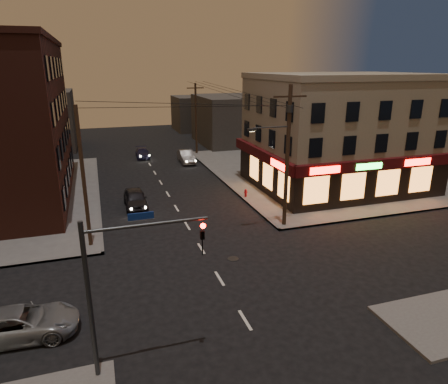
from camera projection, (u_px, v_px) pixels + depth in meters
name	position (u px, v px, depth m)	size (l,w,h in m)	color
ground	(220.00, 279.00, 22.24)	(120.00, 120.00, 0.00)	black
sidewalk_ne	(322.00, 170.00, 44.72)	(24.00, 28.00, 0.15)	#514F4C
pizza_building	(338.00, 132.00, 37.46)	(15.85, 12.85, 10.50)	gray
bg_building_ne_a	(233.00, 120.00, 59.71)	(10.00, 12.00, 7.00)	#3F3D3A
bg_building_nw	(40.00, 120.00, 55.26)	(9.00, 10.00, 8.00)	#3F3D3A
bg_building_ne_b	(197.00, 113.00, 71.97)	(8.00, 8.00, 6.00)	#3F3D3A
utility_pole_main	(286.00, 149.00, 27.70)	(4.20, 0.44, 10.00)	#382619
utility_pole_far	(196.00, 119.00, 51.81)	(0.26, 0.26, 9.00)	#382619
utility_pole_west	(84.00, 178.00, 24.72)	(0.24, 0.24, 9.00)	#382619
traffic_signal	(117.00, 276.00, 14.26)	(4.49, 0.32, 6.47)	#333538
suv_cross	(20.00, 324.00, 17.27)	(2.27, 4.92, 1.37)	gray
sedan_near	(135.00, 199.00, 33.16)	(1.78, 4.43, 1.51)	black
sedan_mid	(186.00, 156.00, 48.41)	(1.59, 4.55, 1.50)	slate
sedan_far	(142.00, 153.00, 50.96)	(1.65, 4.07, 1.18)	#191831
fire_hydrant	(246.00, 192.00, 35.46)	(0.30, 0.30, 0.71)	#A00E17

